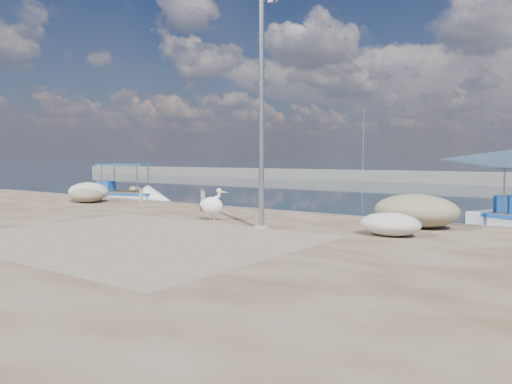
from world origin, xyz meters
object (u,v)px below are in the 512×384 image
object	(u,v)px
lamp_post	(262,118)
bollard_near	(203,197)
pelican	(212,205)
boat_left	(125,197)

from	to	relation	value
lamp_post	bollard_near	bearing A→B (deg)	147.13
bollard_near	lamp_post	bearing A→B (deg)	-32.87
pelican	lamp_post	xyz separation A→B (m)	(2.51, -0.61, 2.78)
bollard_near	pelican	bearing A→B (deg)	-43.53
pelican	lamp_post	bearing A→B (deg)	-18.56
lamp_post	bollard_near	distance (m)	7.53
lamp_post	boat_left	bearing A→B (deg)	154.47
pelican	bollard_near	world-z (taller)	pelican
boat_left	lamp_post	xyz separation A→B (m)	(15.74, -7.52, 3.60)
boat_left	lamp_post	distance (m)	17.81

